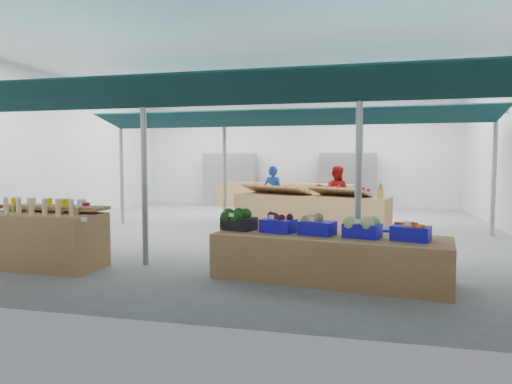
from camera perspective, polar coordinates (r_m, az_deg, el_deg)
floor at (r=11.43m, az=0.14°, el=-4.88°), size 13.00×13.00×0.00m
hall at (r=12.72m, az=1.64°, el=7.97°), size 13.00×13.00×13.00m
pole_grid at (r=9.42m, az=2.15°, el=4.28°), size 10.00×4.60×3.00m
awnings at (r=9.47m, az=2.16°, el=10.15°), size 9.50×7.08×0.30m
back_shelving_left at (r=17.75m, az=-3.28°, el=1.52°), size 2.00×0.50×2.00m
back_shelving_right at (r=17.02m, az=11.40°, el=1.35°), size 2.00×0.50×2.00m
bottle_shelf at (r=8.35m, az=-25.09°, el=-5.22°), size 2.04×1.26×1.17m
veg_counter at (r=6.89m, az=9.17°, el=-8.08°), size 3.52×1.62×0.66m
fruit_counter at (r=11.94m, az=6.78°, el=-2.45°), size 4.12×1.90×0.86m
far_counter at (r=16.71m, az=3.38°, el=-0.45°), size 5.29×2.45×0.94m
crate_stack at (r=7.80m, az=14.94°, el=-6.74°), size 0.63×0.51×0.66m
vendor_left at (r=13.17m, az=2.15°, el=-0.19°), size 0.66×0.51×1.60m
vendor_right at (r=12.95m, az=9.99°, el=-0.32°), size 0.90×0.78×1.60m
crate_broccoli at (r=7.26m, az=-2.14°, el=-3.49°), size 0.58×0.48×0.35m
crate_beets at (r=7.02m, az=2.80°, el=-3.96°), size 0.58×0.48×0.29m
crate_celeriac at (r=6.85m, az=7.67°, el=-4.10°), size 0.58×0.48×0.31m
crate_cabbage at (r=6.72m, az=13.15°, el=-4.20°), size 0.58×0.48×0.35m
crate_carrots at (r=6.66m, az=18.79°, el=-4.80°), size 0.58×0.48×0.29m
sparrow at (r=7.20m, az=-3.62°, el=-2.84°), size 0.12×0.09×0.11m
pole_ribbon at (r=7.33m, az=-20.50°, el=-1.62°), size 0.12×0.12×0.28m
apple_heap_yellow at (r=12.17m, az=2.43°, el=0.51°), size 2.01×1.51×0.27m
apple_heap_red at (r=11.54m, az=10.41°, el=0.26°), size 1.65×1.32×0.27m
pineapple at (r=11.29m, az=15.29°, el=0.18°), size 0.14×0.14×0.39m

